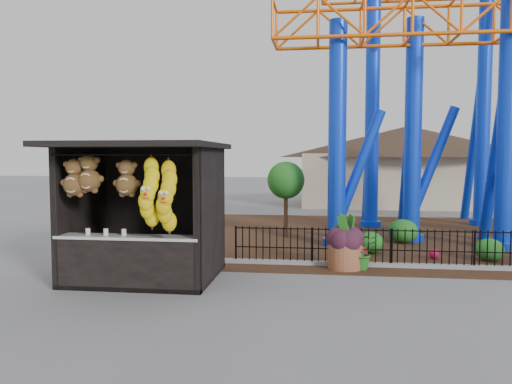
# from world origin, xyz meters

# --- Properties ---
(ground) EXTENTS (120.00, 120.00, 0.00)m
(ground) POSITION_xyz_m (0.00, 0.00, 0.00)
(ground) COLOR slate
(ground) RESTS_ON ground
(mulch_bed) EXTENTS (18.00, 12.00, 0.02)m
(mulch_bed) POSITION_xyz_m (4.00, 8.00, 0.01)
(mulch_bed) COLOR #331E11
(mulch_bed) RESTS_ON ground
(curb) EXTENTS (18.00, 0.18, 0.12)m
(curb) POSITION_xyz_m (4.00, 3.00, 0.06)
(curb) COLOR gray
(curb) RESTS_ON ground
(prize_booth) EXTENTS (3.50, 3.40, 3.12)m
(prize_booth) POSITION_xyz_m (-3.00, 0.89, 1.54)
(prize_booth) COLOR black
(prize_booth) RESTS_ON ground
(picket_fence) EXTENTS (12.20, 0.06, 1.00)m
(picket_fence) POSITION_xyz_m (4.90, 3.00, 0.50)
(picket_fence) COLOR black
(picket_fence) RESTS_ON ground
(roller_coaster) EXTENTS (11.00, 6.37, 10.82)m
(roller_coaster) POSITION_xyz_m (5.12, 8.23, 6.44)
(roller_coaster) COLOR #0C36DC
(roller_coaster) RESTS_ON ground
(terracotta_planter) EXTENTS (1.11, 1.11, 0.64)m
(terracotta_planter) POSITION_xyz_m (1.62, 2.70, 0.32)
(terracotta_planter) COLOR #955536
(terracotta_planter) RESTS_ON ground
(planter_foliage) EXTENTS (0.70, 0.70, 0.64)m
(planter_foliage) POSITION_xyz_m (1.62, 2.70, 0.96)
(planter_foliage) COLOR #351525
(planter_foliage) RESTS_ON terracotta_planter
(potted_plant) EXTENTS (1.02, 0.96, 0.89)m
(potted_plant) POSITION_xyz_m (2.01, 2.70, 0.45)
(potted_plant) COLOR #195117
(potted_plant) RESTS_ON ground
(landscaping) EXTENTS (7.64, 3.49, 0.77)m
(landscaping) POSITION_xyz_m (4.70, 5.63, 0.33)
(landscaping) COLOR #1F601C
(landscaping) RESTS_ON mulch_bed
(pavilion) EXTENTS (15.00, 15.00, 4.80)m
(pavilion) POSITION_xyz_m (6.00, 20.00, 3.07)
(pavilion) COLOR #BFAD8C
(pavilion) RESTS_ON ground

